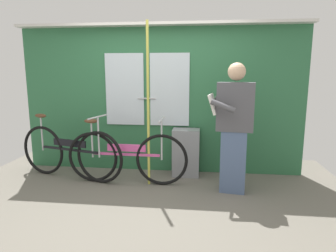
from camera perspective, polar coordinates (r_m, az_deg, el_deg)
name	(u,v)px	position (r m, az deg, el deg)	size (l,w,h in m)	color
ground_plane	(147,203)	(3.81, -4.08, -14.41)	(5.34, 4.07, 0.04)	#666056
train_door_wall	(160,97)	(4.69, -1.56, 5.59)	(4.34, 0.28, 2.26)	#2D6B42
bicycle_near_door	(126,157)	(4.29, -7.92, -5.80)	(1.72, 0.44, 0.94)	black
bicycle_leaning_behind	(70,152)	(4.67, -18.11, -4.70)	(1.73, 0.60, 0.96)	black
passenger_reading_newspaper	(234,126)	(3.93, 12.34, 0.04)	(0.60, 0.52, 1.68)	slate
trash_bin_by_wall	(186,152)	(4.59, 3.40, -5.02)	(0.40, 0.28, 0.72)	gray
handrail_pole	(148,106)	(4.08, -3.78, 3.83)	(0.04, 0.04, 2.22)	#C6C14C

